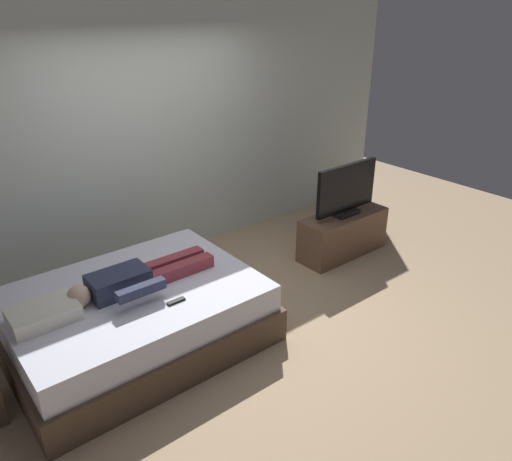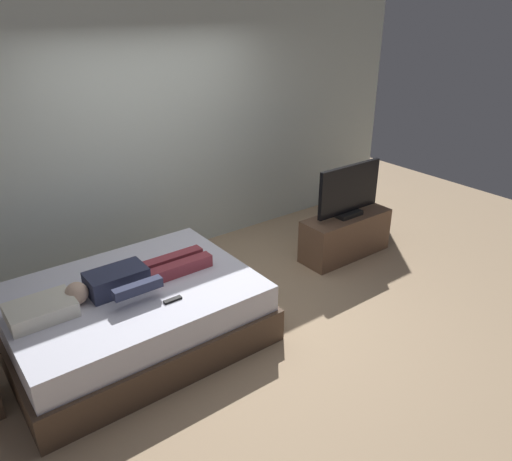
{
  "view_description": "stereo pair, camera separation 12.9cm",
  "coord_description": "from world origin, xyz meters",
  "px_view_note": "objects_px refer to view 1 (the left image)",
  "views": [
    {
      "loc": [
        -2.32,
        -3.15,
        2.71
      ],
      "look_at": [
        0.4,
        0.23,
        0.69
      ],
      "focal_mm": 34.83,
      "sensor_mm": 36.0,
      "label": 1
    },
    {
      "loc": [
        -2.22,
        -3.23,
        2.71
      ],
      "look_at": [
        0.4,
        0.23,
        0.69
      ],
      "focal_mm": 34.83,
      "sensor_mm": 36.0,
      "label": 2
    }
  ],
  "objects_px": {
    "bed": "(136,317)",
    "tv_stand": "(343,234)",
    "person": "(134,279)",
    "tv": "(346,191)",
    "pillow": "(43,314)",
    "remote": "(176,301)"
  },
  "relations": [
    {
      "from": "bed",
      "to": "tv_stand",
      "type": "height_order",
      "value": "bed"
    },
    {
      "from": "person",
      "to": "tv",
      "type": "bearing_deg",
      "value": 0.5
    },
    {
      "from": "pillow",
      "to": "remote",
      "type": "xyz_separation_m",
      "value": [
        0.89,
        -0.4,
        -0.05
      ]
    },
    {
      "from": "bed",
      "to": "tv",
      "type": "relative_size",
      "value": 2.34
    },
    {
      "from": "remote",
      "to": "tv_stand",
      "type": "bearing_deg",
      "value": 9.92
    },
    {
      "from": "pillow",
      "to": "tv",
      "type": "distance_m",
      "value": 3.34
    },
    {
      "from": "pillow",
      "to": "bed",
      "type": "bearing_deg",
      "value": 0.0
    },
    {
      "from": "tv_stand",
      "to": "bed",
      "type": "bearing_deg",
      "value": -179.37
    },
    {
      "from": "person",
      "to": "remote",
      "type": "relative_size",
      "value": 8.4
    },
    {
      "from": "bed",
      "to": "remote",
      "type": "height_order",
      "value": "remote"
    },
    {
      "from": "pillow",
      "to": "remote",
      "type": "height_order",
      "value": "pillow"
    },
    {
      "from": "pillow",
      "to": "tv_stand",
      "type": "distance_m",
      "value": 3.35
    },
    {
      "from": "bed",
      "to": "remote",
      "type": "distance_m",
      "value": 0.52
    },
    {
      "from": "bed",
      "to": "person",
      "type": "relative_size",
      "value": 1.64
    },
    {
      "from": "remote",
      "to": "person",
      "type": "bearing_deg",
      "value": 110.47
    },
    {
      "from": "pillow",
      "to": "person",
      "type": "height_order",
      "value": "person"
    },
    {
      "from": "pillow",
      "to": "remote",
      "type": "distance_m",
      "value": 0.98
    },
    {
      "from": "bed",
      "to": "person",
      "type": "xyz_separation_m",
      "value": [
        0.03,
        0.01,
        0.36
      ]
    },
    {
      "from": "pillow",
      "to": "remote",
      "type": "bearing_deg",
      "value": -24.07
    },
    {
      "from": "remote",
      "to": "tv",
      "type": "relative_size",
      "value": 0.17
    },
    {
      "from": "bed",
      "to": "remote",
      "type": "relative_size",
      "value": 13.76
    },
    {
      "from": "bed",
      "to": "pillow",
      "type": "height_order",
      "value": "pillow"
    }
  ]
}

